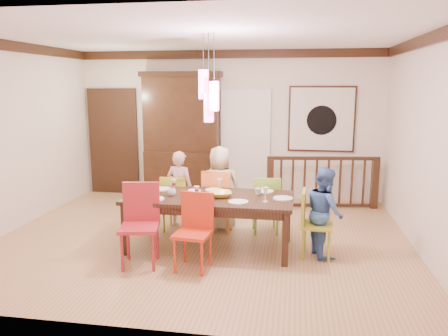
% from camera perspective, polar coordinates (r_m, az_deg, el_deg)
% --- Properties ---
extents(floor, '(6.00, 6.00, 0.00)m').
position_cam_1_polar(floor, '(6.59, -2.77, -9.11)').
color(floor, '#A77C50').
rests_on(floor, ground).
extents(ceiling, '(6.00, 6.00, 0.00)m').
position_cam_1_polar(ceiling, '(6.23, -3.02, 16.84)').
color(ceiling, white).
rests_on(ceiling, wall_back).
extents(wall_back, '(6.00, 0.00, 6.00)m').
position_cam_1_polar(wall_back, '(8.69, 0.58, 5.59)').
color(wall_back, beige).
rests_on(wall_back, floor).
extents(wall_left, '(0.00, 5.00, 5.00)m').
position_cam_1_polar(wall_left, '(7.47, -26.06, 3.62)').
color(wall_left, beige).
rests_on(wall_left, floor).
extents(wall_right, '(0.00, 5.00, 5.00)m').
position_cam_1_polar(wall_right, '(6.34, 24.71, 2.61)').
color(wall_right, beige).
rests_on(wall_right, floor).
extents(crown_molding, '(6.00, 5.00, 0.16)m').
position_cam_1_polar(crown_molding, '(6.22, -3.02, 16.11)').
color(crown_molding, black).
rests_on(crown_molding, wall_back).
extents(panel_door, '(1.04, 0.07, 2.24)m').
position_cam_1_polar(panel_door, '(9.35, -14.19, 3.17)').
color(panel_door, black).
rests_on(panel_door, wall_back).
extents(white_doorway, '(0.97, 0.05, 2.22)m').
position_cam_1_polar(white_doorway, '(8.66, 2.83, 2.89)').
color(white_doorway, silver).
rests_on(white_doorway, wall_back).
extents(painting, '(1.25, 0.06, 1.25)m').
position_cam_1_polar(painting, '(8.55, 12.62, 6.25)').
color(painting, black).
rests_on(painting, wall_back).
extents(pendant_cluster, '(0.27, 0.21, 1.14)m').
position_cam_1_polar(pendant_cluster, '(5.79, -1.99, 9.44)').
color(pendant_cluster, '#E7458C').
rests_on(pendant_cluster, ceiling).
extents(dining_table, '(2.29, 1.06, 0.75)m').
position_cam_1_polar(dining_table, '(6.00, -1.90, -4.38)').
color(dining_table, black).
rests_on(dining_table, floor).
extents(chair_far_left, '(0.42, 0.42, 0.88)m').
position_cam_1_polar(chair_far_left, '(6.83, -6.20, -4.03)').
color(chair_far_left, '#ABB928').
rests_on(chair_far_left, floor).
extents(chair_far_mid, '(0.45, 0.45, 0.98)m').
position_cam_1_polar(chair_far_mid, '(6.76, -0.77, -3.62)').
color(chair_far_mid, orange).
rests_on(chair_far_mid, floor).
extents(chair_far_right, '(0.47, 0.47, 0.89)m').
position_cam_1_polar(chair_far_right, '(6.70, 5.45, -4.21)').
color(chair_far_right, '#7EB936').
rests_on(chair_far_right, floor).
extents(chair_near_left, '(0.54, 0.54, 1.03)m').
position_cam_1_polar(chair_near_left, '(5.56, -11.01, -6.73)').
color(chair_near_left, maroon).
rests_on(chair_near_left, floor).
extents(chair_near_mid, '(0.47, 0.47, 0.94)m').
position_cam_1_polar(chair_near_mid, '(5.37, -4.13, -7.76)').
color(chair_near_mid, red).
rests_on(chair_near_mid, floor).
extents(chair_end_right, '(0.43, 0.43, 0.89)m').
position_cam_1_polar(chair_end_right, '(5.88, 12.08, -6.59)').
color(chair_end_right, '#A2AC26').
rests_on(chair_end_right, floor).
extents(china_hutch, '(1.58, 0.46, 2.50)m').
position_cam_1_polar(china_hutch, '(8.69, -5.50, 4.21)').
color(china_hutch, black).
rests_on(china_hutch, floor).
extents(balustrade, '(2.05, 0.35, 0.96)m').
position_cam_1_polar(balustrade, '(8.21, 12.71, -1.71)').
color(balustrade, black).
rests_on(balustrade, floor).
extents(person_far_left, '(0.50, 0.38, 1.23)m').
position_cam_1_polar(person_far_left, '(6.96, -5.79, -2.78)').
color(person_far_left, beige).
rests_on(person_far_left, floor).
extents(person_far_mid, '(0.74, 0.59, 1.32)m').
position_cam_1_polar(person_far_mid, '(6.79, -0.53, -2.65)').
color(person_far_mid, beige).
rests_on(person_far_mid, floor).
extents(person_end_right, '(0.60, 0.68, 1.19)m').
position_cam_1_polar(person_end_right, '(5.95, 13.00, -5.58)').
color(person_end_right, '#3E69AF').
rests_on(person_end_right, floor).
extents(serving_bowl, '(0.37, 0.37, 0.07)m').
position_cam_1_polar(serving_bowl, '(5.92, -0.43, -3.45)').
color(serving_bowl, yellow).
rests_on(serving_bowl, dining_table).
extents(small_bowl, '(0.23, 0.23, 0.06)m').
position_cam_1_polar(small_bowl, '(6.08, -3.88, -3.15)').
color(small_bowl, white).
rests_on(small_bowl, dining_table).
extents(cup_left, '(0.13, 0.13, 0.10)m').
position_cam_1_polar(cup_left, '(6.02, -6.87, -3.17)').
color(cup_left, silver).
rests_on(cup_left, dining_table).
extents(cup_right, '(0.11, 0.11, 0.09)m').
position_cam_1_polar(cup_right, '(6.05, 4.48, -3.07)').
color(cup_right, silver).
rests_on(cup_right, dining_table).
extents(plate_far_left, '(0.26, 0.26, 0.01)m').
position_cam_1_polar(plate_far_left, '(6.40, -8.05, -2.72)').
color(plate_far_left, white).
rests_on(plate_far_left, dining_table).
extents(plate_far_mid, '(0.26, 0.26, 0.01)m').
position_cam_1_polar(plate_far_mid, '(6.27, -1.27, -2.90)').
color(plate_far_mid, white).
rests_on(plate_far_mid, dining_table).
extents(plate_far_right, '(0.26, 0.26, 0.01)m').
position_cam_1_polar(plate_far_right, '(6.23, 5.31, -3.04)').
color(plate_far_right, white).
rests_on(plate_far_right, dining_table).
extents(plate_near_left, '(0.26, 0.26, 0.01)m').
position_cam_1_polar(plate_near_left, '(5.87, -9.07, -4.01)').
color(plate_near_left, white).
rests_on(plate_near_left, dining_table).
extents(plate_near_mid, '(0.26, 0.26, 0.01)m').
position_cam_1_polar(plate_near_mid, '(5.66, 1.88, -4.44)').
color(plate_near_mid, white).
rests_on(plate_near_mid, dining_table).
extents(plate_end_right, '(0.26, 0.26, 0.01)m').
position_cam_1_polar(plate_end_right, '(5.88, 7.71, -3.94)').
color(plate_end_right, white).
rests_on(plate_end_right, dining_table).
extents(wine_glass_a, '(0.08, 0.08, 0.19)m').
position_cam_1_polar(wine_glass_a, '(6.17, -6.55, -2.37)').
color(wine_glass_a, '#590C19').
rests_on(wine_glass_a, dining_table).
extents(wine_glass_b, '(0.08, 0.08, 0.19)m').
position_cam_1_polar(wine_glass_b, '(6.17, -0.52, -2.29)').
color(wine_glass_b, silver).
rests_on(wine_glass_b, dining_table).
extents(wine_glass_c, '(0.08, 0.08, 0.19)m').
position_cam_1_polar(wine_glass_c, '(5.74, -3.58, -3.33)').
color(wine_glass_c, '#590C19').
rests_on(wine_glass_c, dining_table).
extents(wine_glass_d, '(0.08, 0.08, 0.19)m').
position_cam_1_polar(wine_glass_d, '(5.69, 5.42, -3.48)').
color(wine_glass_d, silver).
rests_on(wine_glass_d, dining_table).
extents(napkin, '(0.18, 0.14, 0.01)m').
position_cam_1_polar(napkin, '(5.68, -3.79, -4.39)').
color(napkin, '#D83359').
rests_on(napkin, dining_table).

